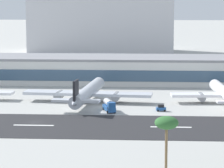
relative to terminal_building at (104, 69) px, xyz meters
name	(u,v)px	position (x,y,z in m)	size (l,w,h in m)	color
ground_plane	(36,122)	(-14.71, -83.95, -5.68)	(1400.00, 1400.00, 0.00)	#A8A8A3
runway_strip	(33,125)	(-14.71, -88.80, -5.64)	(800.00, 32.55, 0.08)	#262628
runway_centreline_dash_4	(34,125)	(-14.47, -88.80, -5.59)	(12.00, 1.20, 0.01)	white
runway_centreline_dash_5	(171,127)	(26.01, -88.80, -5.59)	(12.00, 1.20, 0.01)	white
terminal_building	(104,69)	(0.00, 0.00, 0.00)	(164.99, 26.77, 11.34)	silver
distant_hotel_block	(101,19)	(-12.17, 140.02, 15.76)	(95.06, 30.78, 42.87)	#BCBCC1
airliner_black_tail_gate_1	(87,93)	(-2.56, -49.96, -2.27)	(46.74, 51.24, 10.70)	silver
service_fuel_truck_0	(109,106)	(6.44, -66.23, -3.65)	(5.01, 8.89, 3.95)	#23569E
service_baggage_tug_1	(161,108)	(23.56, -64.50, -4.63)	(3.39, 2.26, 2.20)	#23569E
palm_tree_0	(167,124)	(23.19, -136.03, 5.62)	(5.09, 5.09, 12.99)	brown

